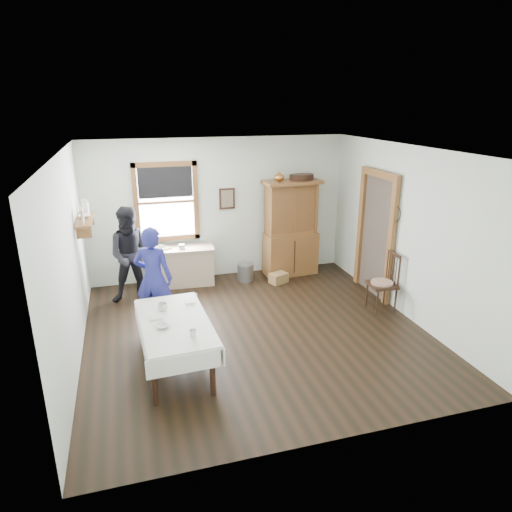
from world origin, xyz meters
name	(u,v)px	position (x,y,z in m)	size (l,w,h in m)	color
room	(255,247)	(0.00, 0.00, 1.35)	(5.01, 5.01, 2.70)	black
window	(166,198)	(-1.00, 2.46, 1.64)	(1.18, 0.07, 1.48)	white
doorway	(376,231)	(2.46, 0.85, 1.16)	(0.09, 1.14, 2.22)	#4A3F35
wall_shelf	(85,218)	(-2.37, 1.54, 1.57)	(0.24, 1.00, 0.44)	#925C2D
framed_picture	(227,199)	(0.15, 2.46, 1.55)	(0.30, 0.04, 0.40)	#341C12
rug_beater	(396,206)	(2.45, 0.30, 1.72)	(0.27, 0.27, 0.01)	black
work_counter	(180,266)	(-0.85, 2.18, 0.37)	(1.28, 0.48, 0.73)	#CAAA8C
china_hutch	(291,228)	(1.36, 2.17, 0.94)	(1.11, 0.53, 1.89)	#925C2D
dining_table	(176,344)	(-1.26, -0.65, 0.34)	(0.88, 1.68, 0.67)	white
spindle_chair	(382,282)	(2.23, 0.15, 0.50)	(0.46, 0.46, 0.99)	#341C12
pail	(245,272)	(0.39, 2.04, 0.17)	(0.31, 0.31, 0.34)	gray
wicker_basket	(278,278)	(0.97, 1.75, 0.10)	(0.33, 0.23, 0.19)	#966F44
woman_blue	(154,282)	(-1.43, 0.59, 0.74)	(0.54, 0.36, 1.48)	navy
figure_dark	(133,258)	(-1.70, 1.67, 0.78)	(0.76, 0.59, 1.56)	black
table_cup_a	(163,307)	(-1.38, -0.31, 0.72)	(0.13, 0.13, 0.11)	silver
table_cup_b	(193,333)	(-1.10, -1.12, 0.72)	(0.09, 0.09, 0.09)	silver
table_bowl	(163,326)	(-1.42, -0.80, 0.70)	(0.20, 0.20, 0.05)	silver
counter_book	(160,249)	(-1.19, 2.22, 0.74)	(0.15, 0.21, 0.02)	#76674F
counter_bowl	(160,247)	(-1.19, 2.26, 0.76)	(0.18, 0.18, 0.06)	silver
shelf_bowl	(85,216)	(-2.37, 1.55, 1.60)	(0.22, 0.22, 0.05)	silver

